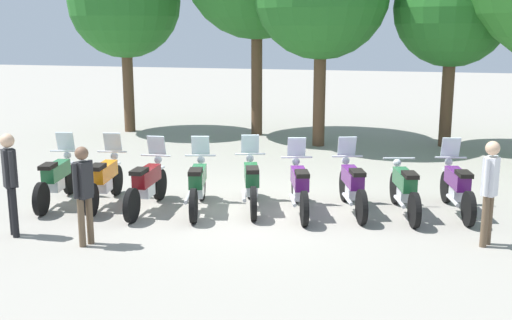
{
  "coord_description": "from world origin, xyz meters",
  "views": [
    {
      "loc": [
        2.98,
        -11.17,
        3.5
      ],
      "look_at": [
        0.0,
        0.5,
        0.9
      ],
      "focal_mm": 43.33,
      "sensor_mm": 36.0,
      "label": 1
    }
  ],
  "objects": [
    {
      "name": "motorcycle_0",
      "position": [
        -3.9,
        -0.49,
        0.52
      ],
      "size": [
        0.69,
        2.17,
        1.37
      ],
      "rotation": [
        0.0,
        0.0,
        1.77
      ],
      "color": "black",
      "rests_on": "ground_plane"
    },
    {
      "name": "motorcycle_3",
      "position": [
        -0.98,
        -0.21,
        0.52
      ],
      "size": [
        0.75,
        2.15,
        1.37
      ],
      "rotation": [
        0.0,
        0.0,
        1.81
      ],
      "color": "black",
      "rests_on": "ground_plane"
    },
    {
      "name": "person_2",
      "position": [
        -3.51,
        -2.44,
        1.05
      ],
      "size": [
        0.35,
        0.33,
        1.77
      ],
      "rotation": [
        0.0,
        0.0,
        3.98
      ],
      "color": "black",
      "rests_on": "ground_plane"
    },
    {
      "name": "motorcycle_8",
      "position": [
        3.88,
        0.84,
        0.52
      ],
      "size": [
        0.7,
        2.16,
        1.37
      ],
      "rotation": [
        0.0,
        0.0,
        1.78
      ],
      "color": "black",
      "rests_on": "ground_plane"
    },
    {
      "name": "tree_0",
      "position": [
        -6.38,
        8.01,
        4.29
      ],
      "size": [
        3.67,
        3.67,
        6.15
      ],
      "color": "brown",
      "rests_on": "ground_plane"
    },
    {
      "name": "ground_plane",
      "position": [
        0.0,
        0.0,
        0.0
      ],
      "size": [
        80.0,
        80.0,
        0.0
      ],
      "primitive_type": "plane",
      "color": "gray"
    },
    {
      "name": "person_1",
      "position": [
        4.24,
        -0.96,
        1.02
      ],
      "size": [
        0.31,
        0.39,
        1.74
      ],
      "rotation": [
        0.0,
        0.0,
        5.79
      ],
      "color": "brown",
      "rests_on": "ground_plane"
    },
    {
      "name": "motorcycle_6",
      "position": [
        1.93,
        0.45,
        0.52
      ],
      "size": [
        0.86,
        2.12,
        1.37
      ],
      "rotation": [
        0.0,
        0.0,
        1.88
      ],
      "color": "black",
      "rests_on": "ground_plane"
    },
    {
      "name": "motorcycle_4",
      "position": [
        -0.02,
        0.19,
        0.52
      ],
      "size": [
        0.85,
        2.12,
        1.37
      ],
      "rotation": [
        0.0,
        0.0,
        1.87
      ],
      "color": "black",
      "rests_on": "ground_plane"
    },
    {
      "name": "tree_3",
      "position": [
        3.95,
        7.84,
        4.0
      ],
      "size": [
        3.36,
        3.36,
        5.71
      ],
      "color": "brown",
      "rests_on": "ground_plane"
    },
    {
      "name": "motorcycle_7",
      "position": [
        2.91,
        0.49,
        0.5
      ],
      "size": [
        0.77,
        2.15,
        0.99
      ],
      "rotation": [
        0.0,
        0.0,
        1.82
      ],
      "color": "black",
      "rests_on": "ground_plane"
    },
    {
      "name": "motorcycle_1",
      "position": [
        -2.93,
        -0.31,
        0.52
      ],
      "size": [
        0.64,
        2.18,
        1.37
      ],
      "rotation": [
        0.0,
        0.0,
        1.74
      ],
      "color": "black",
      "rests_on": "ground_plane"
    },
    {
      "name": "motorcycle_5",
      "position": [
        0.96,
        0.11,
        0.52
      ],
      "size": [
        0.84,
        2.13,
        1.37
      ],
      "rotation": [
        0.0,
        0.0,
        1.86
      ],
      "color": "black",
      "rests_on": "ground_plane"
    },
    {
      "name": "motorcycle_2",
      "position": [
        -1.95,
        -0.44,
        0.52
      ],
      "size": [
        0.62,
        2.19,
        1.37
      ],
      "rotation": [
        0.0,
        0.0,
        1.64
      ],
      "color": "black",
      "rests_on": "ground_plane"
    },
    {
      "name": "person_0",
      "position": [
        -2.08,
        -2.55,
        0.96
      ],
      "size": [
        0.28,
        0.4,
        1.65
      ],
      "rotation": [
        0.0,
        0.0,
        2.79
      ],
      "color": "brown",
      "rests_on": "ground_plane"
    }
  ]
}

